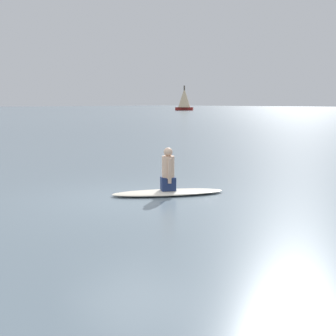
{
  "coord_description": "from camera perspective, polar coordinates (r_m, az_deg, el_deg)",
  "views": [
    {
      "loc": [
        7.66,
        -6.67,
        2.16
      ],
      "look_at": [
        0.24,
        0.95,
        0.62
      ],
      "focal_mm": 49.07,
      "sensor_mm": 36.0,
      "label": 1
    }
  ],
  "objects": [
    {
      "name": "ground_plane",
      "position": [
        10.38,
        -4.64,
        -3.81
      ],
      "size": [
        400.0,
        400.0,
        0.0
      ],
      "primitive_type": "plane",
      "color": "slate"
    },
    {
      "name": "surfboard",
      "position": [
        10.77,
        0.02,
        -3.05
      ],
      "size": [
        2.09,
        2.59,
        0.1
      ],
      "primitive_type": "ellipsoid",
      "rotation": [
        0.0,
        0.0,
        -2.17
      ],
      "color": "silver",
      "rests_on": "ground"
    },
    {
      "name": "person_paddler",
      "position": [
        10.69,
        0.02,
        -0.39
      ],
      "size": [
        0.41,
        0.43,
        1.01
      ],
      "rotation": [
        0.0,
        0.0,
        -2.17
      ],
      "color": "navy",
      "rests_on": "surfboard"
    },
    {
      "name": "sailboat_far_left",
      "position": [
        118.33,
        2.03,
        8.59
      ],
      "size": [
        4.5,
        4.33,
        6.26
      ],
      "rotation": [
        0.0,
        0.0,
        0.57
      ],
      "color": "maroon",
      "rests_on": "ground"
    }
  ]
}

